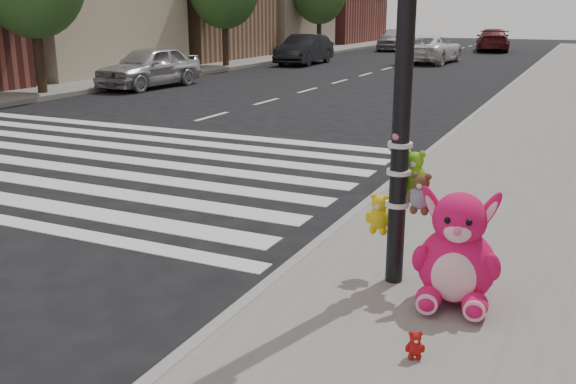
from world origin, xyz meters
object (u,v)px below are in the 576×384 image
Objects in this scene: red_teddy at (415,345)px; car_silver_far at (149,67)px; car_white_near at (431,49)px; pink_bunny at (457,257)px; signal_pole at (404,106)px; car_dark_far at (305,49)px.

red_teddy is 19.00m from car_silver_far.
car_silver_far is (-12.89, 13.96, 0.46)m from red_teddy.
car_silver_far is 0.85× the size of car_white_near.
pink_bunny is 0.25× the size of car_silver_far.
car_silver_far is (-12.96, 12.89, 0.14)m from pink_bunny.
car_dark_far is (-11.52, 23.87, -1.07)m from signal_pole.
signal_pole is at bearing 105.74° from car_white_near.
red_teddy is 0.05× the size of car_silver_far.
pink_bunny is 26.99m from car_dark_far.
car_white_near reaches higher than pink_bunny.
car_white_near reaches higher than red_teddy.
car_white_near is (-6.11, 27.30, -1.11)m from signal_pole.
car_silver_far is 15.95m from car_white_near.
red_teddy is at bearing -100.14° from pink_bunny.
car_white_near is at bearing 79.90° from red_teddy.
red_teddy is (0.52, -1.32, -1.54)m from signal_pole.
car_dark_far is 6.41m from car_white_near.
red_teddy is at bearing -66.31° from car_dark_far.
pink_bunny is 0.24× the size of car_dark_far.
car_silver_far reaches higher than pink_bunny.
car_silver_far is at bearing 70.03° from car_white_near.
pink_bunny is at bearing -23.62° from signal_pole.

